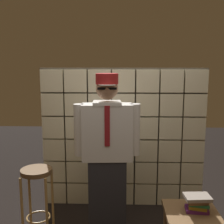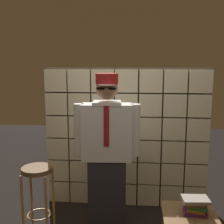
{
  "view_description": "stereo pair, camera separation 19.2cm",
  "coord_description": "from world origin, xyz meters",
  "px_view_note": "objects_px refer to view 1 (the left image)",
  "views": [
    {
      "loc": [
        -0.03,
        -2.54,
        1.96
      ],
      "look_at": [
        -0.13,
        0.57,
        1.42
      ],
      "focal_mm": 46.27,
      "sensor_mm": 36.0,
      "label": 1
    },
    {
      "loc": [
        0.16,
        -2.53,
        1.96
      ],
      "look_at": [
        -0.13,
        0.57,
        1.42
      ],
      "focal_mm": 46.27,
      "sensor_mm": 36.0,
      "label": 2
    }
  ],
  "objects_px": {
    "bar_stool": "(37,187)",
    "coffee_mug": "(201,208)",
    "side_table": "(191,218)",
    "book_stack": "(197,203)",
    "standing_person": "(107,153)"
  },
  "relations": [
    {
      "from": "bar_stool",
      "to": "coffee_mug",
      "type": "relative_size",
      "value": 6.42
    },
    {
      "from": "coffee_mug",
      "to": "bar_stool",
      "type": "bearing_deg",
      "value": 169.56
    },
    {
      "from": "coffee_mug",
      "to": "standing_person",
      "type": "bearing_deg",
      "value": 154.28
    },
    {
      "from": "bar_stool",
      "to": "coffee_mug",
      "type": "height_order",
      "value": "bar_stool"
    },
    {
      "from": "coffee_mug",
      "to": "side_table",
      "type": "bearing_deg",
      "value": 171.7
    },
    {
      "from": "bar_stool",
      "to": "book_stack",
      "type": "height_order",
      "value": "bar_stool"
    },
    {
      "from": "side_table",
      "to": "coffee_mug",
      "type": "height_order",
      "value": "coffee_mug"
    },
    {
      "from": "coffee_mug",
      "to": "book_stack",
      "type": "bearing_deg",
      "value": 162.14
    },
    {
      "from": "book_stack",
      "to": "coffee_mug",
      "type": "relative_size",
      "value": 2.06
    },
    {
      "from": "standing_person",
      "to": "coffee_mug",
      "type": "distance_m",
      "value": 1.12
    },
    {
      "from": "side_table",
      "to": "book_stack",
      "type": "xyz_separation_m",
      "value": [
        0.05,
        -0.0,
        0.16
      ]
    },
    {
      "from": "side_table",
      "to": "coffee_mug",
      "type": "relative_size",
      "value": 4.13
    },
    {
      "from": "standing_person",
      "to": "bar_stool",
      "type": "xyz_separation_m",
      "value": [
        -0.77,
        -0.14,
        -0.36
      ]
    },
    {
      "from": "standing_person",
      "to": "book_stack",
      "type": "relative_size",
      "value": 7.07
    },
    {
      "from": "book_stack",
      "to": "bar_stool",
      "type": "bearing_deg",
      "value": 169.73
    }
  ]
}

